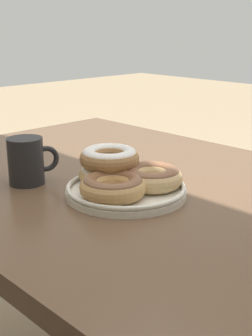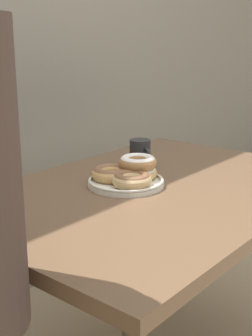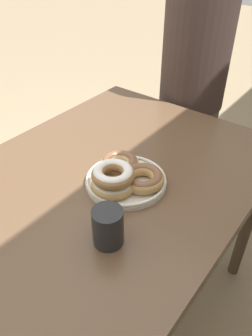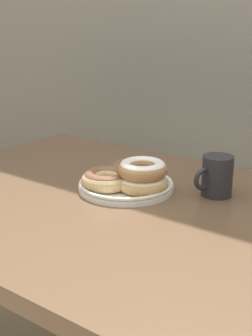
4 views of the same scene
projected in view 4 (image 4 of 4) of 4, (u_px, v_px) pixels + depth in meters
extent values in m
cube|color=brown|center=(126.00, 210.00, 1.16)|extent=(1.25, 0.86, 0.04)
cylinder|color=#473828|center=(67.00, 236.00, 1.87)|extent=(0.05, 0.05, 0.72)
cylinder|color=silver|center=(126.00, 187.00, 1.24)|extent=(0.25, 0.25, 0.01)
torus|color=silver|center=(126.00, 183.00, 1.23)|extent=(0.25, 0.25, 0.01)
torus|color=tan|center=(142.00, 183.00, 1.20)|extent=(0.16, 0.16, 0.03)
torus|color=silver|center=(142.00, 181.00, 1.19)|extent=(0.15, 0.15, 0.03)
torus|color=tan|center=(132.00, 171.00, 1.28)|extent=(0.19, 0.19, 0.04)
torus|color=brown|center=(133.00, 169.00, 1.28)|extent=(0.17, 0.17, 0.03)
torus|color=#D6B27A|center=(106.00, 180.00, 1.21)|extent=(0.17, 0.17, 0.04)
torus|color=brown|center=(106.00, 177.00, 1.21)|extent=(0.16, 0.16, 0.03)
torus|color=#9E7042|center=(142.00, 169.00, 1.18)|extent=(0.17, 0.17, 0.04)
torus|color=white|center=(142.00, 167.00, 1.18)|extent=(0.16, 0.16, 0.03)
cylinder|color=#232326|center=(217.00, 176.00, 1.19)|extent=(0.08, 0.08, 0.10)
cylinder|color=#382114|center=(218.00, 158.00, 1.17)|extent=(0.06, 0.06, 0.00)
torus|color=#232326|center=(204.00, 179.00, 1.16)|extent=(0.03, 0.06, 0.06)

